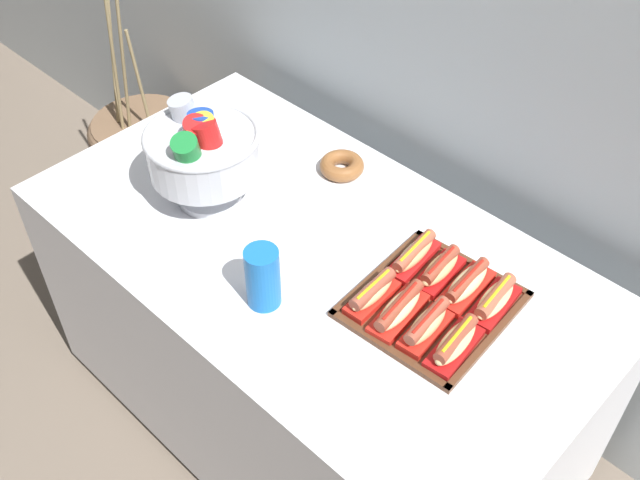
{
  "coord_description": "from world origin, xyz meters",
  "views": [
    {
      "loc": [
        0.94,
        -0.95,
        2.09
      ],
      "look_at": [
        0.04,
        -0.02,
        0.84
      ],
      "focal_mm": 41.86,
      "sensor_mm": 36.0,
      "label": 1
    }
  ],
  "objects_px": {
    "hot_dog_3": "(455,343)",
    "cup_stack": "(263,277)",
    "buffet_table": "(314,338)",
    "donut": "(342,166)",
    "hot_dog_0": "(372,293)",
    "hot_dog_7": "(495,300)",
    "hot_dog_5": "(440,269)",
    "hot_dog_6": "(467,284)",
    "hot_dog_2": "(426,325)",
    "hot_dog_4": "(414,254)",
    "punch_bowl": "(203,150)",
    "serving_tray": "(432,305)",
    "floor_vase": "(151,170)",
    "hot_dog_1": "(399,309)"
  },
  "relations": [
    {
      "from": "hot_dog_3",
      "to": "cup_stack",
      "type": "height_order",
      "value": "cup_stack"
    },
    {
      "from": "buffet_table",
      "to": "donut",
      "type": "xyz_separation_m",
      "value": [
        -0.15,
        0.27,
        0.39
      ]
    },
    {
      "from": "hot_dog_3",
      "to": "buffet_table",
      "type": "bearing_deg",
      "value": 176.77
    },
    {
      "from": "hot_dog_0",
      "to": "hot_dog_7",
      "type": "distance_m",
      "value": 0.28
    },
    {
      "from": "hot_dog_5",
      "to": "cup_stack",
      "type": "bearing_deg",
      "value": -126.55
    },
    {
      "from": "hot_dog_0",
      "to": "hot_dog_6",
      "type": "height_order",
      "value": "same"
    },
    {
      "from": "hot_dog_2",
      "to": "hot_dog_3",
      "type": "bearing_deg",
      "value": 3.37
    },
    {
      "from": "hot_dog_0",
      "to": "hot_dog_3",
      "type": "relative_size",
      "value": 0.92
    },
    {
      "from": "hot_dog_4",
      "to": "hot_dog_6",
      "type": "xyz_separation_m",
      "value": [
        0.15,
        0.01,
        0.0
      ]
    },
    {
      "from": "hot_dog_2",
      "to": "punch_bowl",
      "type": "xyz_separation_m",
      "value": [
        -0.71,
        -0.03,
        0.12
      ]
    },
    {
      "from": "hot_dog_4",
      "to": "serving_tray",
      "type": "bearing_deg",
      "value": -32.89
    },
    {
      "from": "hot_dog_2",
      "to": "hot_dog_3",
      "type": "height_order",
      "value": "hot_dog_2"
    },
    {
      "from": "hot_dog_0",
      "to": "floor_vase",
      "type": "bearing_deg",
      "value": 167.8
    },
    {
      "from": "buffet_table",
      "to": "hot_dog_0",
      "type": "height_order",
      "value": "hot_dog_0"
    },
    {
      "from": "hot_dog_1",
      "to": "hot_dog_7",
      "type": "bearing_deg",
      "value": 51.09
    },
    {
      "from": "punch_bowl",
      "to": "donut",
      "type": "height_order",
      "value": "punch_bowl"
    },
    {
      "from": "hot_dog_4",
      "to": "hot_dog_5",
      "type": "distance_m",
      "value": 0.08
    },
    {
      "from": "hot_dog_1",
      "to": "hot_dog_5",
      "type": "relative_size",
      "value": 1.13
    },
    {
      "from": "hot_dog_3",
      "to": "punch_bowl",
      "type": "height_order",
      "value": "punch_bowl"
    },
    {
      "from": "hot_dog_6",
      "to": "hot_dog_3",
      "type": "bearing_deg",
      "value": -62.19
    },
    {
      "from": "hot_dog_0",
      "to": "hot_dog_4",
      "type": "relative_size",
      "value": 0.91
    },
    {
      "from": "hot_dog_2",
      "to": "hot_dog_1",
      "type": "bearing_deg",
      "value": -176.63
    },
    {
      "from": "hot_dog_4",
      "to": "cup_stack",
      "type": "relative_size",
      "value": 1.07
    },
    {
      "from": "hot_dog_6",
      "to": "hot_dog_2",
      "type": "bearing_deg",
      "value": -86.63
    },
    {
      "from": "buffet_table",
      "to": "hot_dog_5",
      "type": "relative_size",
      "value": 9.57
    },
    {
      "from": "hot_dog_2",
      "to": "punch_bowl",
      "type": "relative_size",
      "value": 0.52
    },
    {
      "from": "punch_bowl",
      "to": "hot_dog_3",
      "type": "bearing_deg",
      "value": 2.49
    },
    {
      "from": "hot_dog_1",
      "to": "hot_dog_2",
      "type": "xyz_separation_m",
      "value": [
        0.07,
        0.0,
        0.0
      ]
    },
    {
      "from": "hot_dog_5",
      "to": "hot_dog_6",
      "type": "distance_m",
      "value": 0.08
    },
    {
      "from": "buffet_table",
      "to": "hot_dog_2",
      "type": "bearing_deg",
      "value": -4.53
    },
    {
      "from": "hot_dog_0",
      "to": "hot_dog_2",
      "type": "height_order",
      "value": "hot_dog_2"
    },
    {
      "from": "hot_dog_2",
      "to": "hot_dog_3",
      "type": "relative_size",
      "value": 0.93
    },
    {
      "from": "floor_vase",
      "to": "hot_dog_2",
      "type": "height_order",
      "value": "floor_vase"
    },
    {
      "from": "hot_dog_1",
      "to": "punch_bowl",
      "type": "height_order",
      "value": "punch_bowl"
    },
    {
      "from": "hot_dog_1",
      "to": "hot_dog_2",
      "type": "bearing_deg",
      "value": 3.37
    },
    {
      "from": "hot_dog_0",
      "to": "serving_tray",
      "type": "bearing_deg",
      "value": 39.62
    },
    {
      "from": "hot_dog_2",
      "to": "cup_stack",
      "type": "distance_m",
      "value": 0.38
    },
    {
      "from": "hot_dog_5",
      "to": "buffet_table",
      "type": "bearing_deg",
      "value": -156.22
    },
    {
      "from": "buffet_table",
      "to": "hot_dog_6",
      "type": "bearing_deg",
      "value": 19.98
    },
    {
      "from": "floor_vase",
      "to": "hot_dog_3",
      "type": "bearing_deg",
      "value": -10.1
    },
    {
      "from": "hot_dog_0",
      "to": "donut",
      "type": "height_order",
      "value": "hot_dog_0"
    },
    {
      "from": "hot_dog_0",
      "to": "hot_dog_5",
      "type": "xyz_separation_m",
      "value": [
        0.07,
        0.17,
        -0.0
      ]
    },
    {
      "from": "donut",
      "to": "buffet_table",
      "type": "bearing_deg",
      "value": -61.02
    },
    {
      "from": "hot_dog_6",
      "to": "donut",
      "type": "height_order",
      "value": "hot_dog_6"
    },
    {
      "from": "hot_dog_2",
      "to": "donut",
      "type": "xyz_separation_m",
      "value": [
        -0.53,
        0.3,
        -0.02
      ]
    },
    {
      "from": "hot_dog_3",
      "to": "hot_dog_4",
      "type": "distance_m",
      "value": 0.28
    },
    {
      "from": "floor_vase",
      "to": "donut",
      "type": "relative_size",
      "value": 8.34
    },
    {
      "from": "hot_dog_0",
      "to": "donut",
      "type": "distance_m",
      "value": 0.49
    },
    {
      "from": "hot_dog_1",
      "to": "hot_dog_5",
      "type": "xyz_separation_m",
      "value": [
        -0.01,
        0.16,
        0.0
      ]
    },
    {
      "from": "floor_vase",
      "to": "punch_bowl",
      "type": "bearing_deg",
      "value": -21.16
    }
  ]
}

